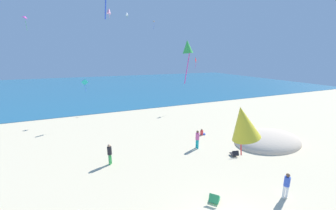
{
  "coord_description": "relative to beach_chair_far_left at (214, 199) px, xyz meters",
  "views": [
    {
      "loc": [
        -5.81,
        -5.2,
        8.21
      ],
      "look_at": [
        0.0,
        8.56,
        4.53
      ],
      "focal_mm": 20.82,
      "sensor_mm": 36.0,
      "label": 1
    }
  ],
  "objects": [
    {
      "name": "beach_chair_far_left",
      "position": [
        0.0,
        0.0,
        0.0
      ],
      "size": [
        0.9,
        0.89,
        0.6
      ],
      "rotation": [
        0.0,
        0.0,
        0.75
      ],
      "color": "#2D9956",
      "rests_on": "ground_plane"
    },
    {
      "name": "kite_pink",
      "position": [
        -2.51,
        21.34,
        13.98
      ],
      "size": [
        0.91,
        0.88,
        1.41
      ],
      "rotation": [
        0.0,
        0.0,
        5.3
      ],
      "color": "pink"
    },
    {
      "name": "dune_mound",
      "position": [
        9.81,
        4.74,
        -0.26
      ],
      "size": [
        7.06,
        4.94,
        2.26
      ],
      "primitive_type": "ellipsoid",
      "color": "beige",
      "rests_on": "ground_plane"
    },
    {
      "name": "person_4",
      "position": [
        4.87,
        8.95,
        -0.01
      ],
      "size": [
        0.59,
        0.39,
        0.69
      ],
      "rotation": [
        0.0,
        0.0,
        6.1
      ],
      "color": "red",
      "rests_on": "ground_plane"
    },
    {
      "name": "kite_magenta",
      "position": [
        -12.3,
        22.48,
        12.67
      ],
      "size": [
        0.56,
        0.68,
        1.72
      ],
      "rotation": [
        0.0,
        0.0,
        4.83
      ],
      "color": "#DB3DA8"
    },
    {
      "name": "kite_green",
      "position": [
        -2.89,
        -1.69,
        8.28
      ],
      "size": [
        0.43,
        0.39,
        1.5
      ],
      "rotation": [
        0.0,
        0.0,
        1.49
      ],
      "color": "green"
    },
    {
      "name": "beach_chair_near_camera",
      "position": [
        4.86,
        3.85,
        -0.01
      ],
      "size": [
        0.7,
        0.79,
        0.56
      ],
      "rotation": [
        0.0,
        0.0,
        1.33
      ],
      "color": "black",
      "rests_on": "ground_plane"
    },
    {
      "name": "ocean_water",
      "position": [
        -0.4,
        51.84,
        -0.24
      ],
      "size": [
        120.0,
        60.0,
        0.05
      ],
      "primitive_type": "cube",
      "color": "#236084",
      "rests_on": "ground_plane"
    },
    {
      "name": "kite_teal",
      "position": [
        -6.35,
        17.42,
        5.0
      ],
      "size": [
        0.8,
        0.32,
        1.53
      ],
      "rotation": [
        0.0,
        0.0,
        0.63
      ],
      "color": "#1EADAD"
    },
    {
      "name": "kite_orange",
      "position": [
        5.54,
        26.41,
        13.94
      ],
      "size": [
        0.38,
        0.43,
        1.43
      ],
      "rotation": [
        0.0,
        0.0,
        1.83
      ],
      "color": "orange"
    },
    {
      "name": "kite_white",
      "position": [
        0.34,
        23.45,
        14.23
      ],
      "size": [
        0.49,
        0.6,
        0.88
      ],
      "rotation": [
        0.0,
        0.0,
        2.89
      ],
      "color": "white"
    },
    {
      "name": "person_0",
      "position": [
        -5.03,
        6.65,
        0.72
      ],
      "size": [
        0.47,
        0.47,
        1.71
      ],
      "rotation": [
        0.0,
        0.0,
        5.67
      ],
      "color": "green",
      "rests_on": "ground_plane"
    },
    {
      "name": "ground_plane",
      "position": [
        -0.4,
        7.38,
        -0.26
      ],
      "size": [
        120.0,
        120.0,
        0.0
      ],
      "primitive_type": "plane",
      "color": "beige"
    },
    {
      "name": "kite_red",
      "position": [
        10.06,
        19.5,
        7.44
      ],
      "size": [
        0.57,
        0.62,
        1.8
      ],
      "rotation": [
        0.0,
        0.0,
        4.09
      ],
      "color": "red"
    },
    {
      "name": "person_3",
      "position": [
        4.15,
        -1.31,
        0.67
      ],
      "size": [
        0.43,
        0.43,
        1.63
      ],
      "rotation": [
        0.0,
        0.0,
        4.25
      ],
      "color": "white",
      "rests_on": "ground_plane"
    },
    {
      "name": "person_2",
      "position": [
        2.71,
        6.39,
        0.74
      ],
      "size": [
        0.4,
        0.4,
        1.74
      ],
      "rotation": [
        0.0,
        0.0,
        0.18
      ],
      "color": "#19ADB2",
      "rests_on": "ground_plane"
    },
    {
      "name": "kite_yellow",
      "position": [
        -2.74,
        -4.36,
        6.37
      ],
      "size": [
        1.11,
        1.04,
        1.37
      ],
      "rotation": [
        0.0,
        0.0,
        4.19
      ],
      "color": "yellow"
    }
  ]
}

